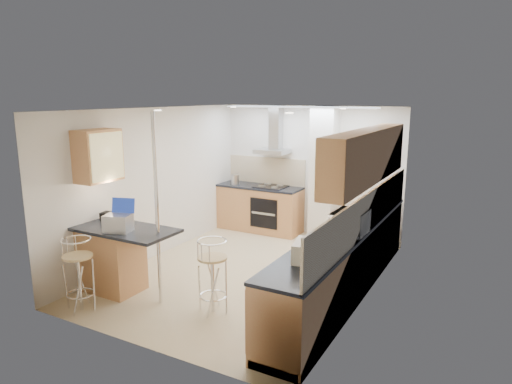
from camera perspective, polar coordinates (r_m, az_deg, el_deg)
The scene contains 16 objects.
ground at distance 7.16m, azimuth -0.81°, elevation -10.08°, with size 4.80×4.80×0.00m, color #D2B88C.
room_shell at distance 6.92m, azimuth 3.03°, elevation 2.40°, with size 3.64×4.84×2.51m.
right_counter at distance 6.44m, azimuth 11.00°, elevation -8.52°, with size 0.63×4.40×0.92m.
back_counter at distance 9.21m, azimuth 0.47°, elevation -2.01°, with size 1.70×0.63×0.92m.
peninsula at distance 6.56m, azimuth -15.95°, elevation -8.26°, with size 1.47×0.72×0.94m.
microwave at distance 6.00m, azimuth 11.61°, elevation -3.88°, with size 0.57×0.39×0.32m, color white.
laptop at distance 6.25m, azimuth -16.86°, elevation -3.74°, with size 0.33×0.25×0.23m, color #A4A7AC.
bag at distance 6.84m, azimuth -17.85°, elevation -2.92°, with size 0.22×0.16×0.12m, color black.
bar_stool_near at distance 6.26m, azimuth -21.26°, elevation -9.56°, with size 0.39×0.39×0.96m, color #D5B672, non-canonical shape.
bar_stool_end at distance 5.82m, azimuth -5.44°, elevation -10.42°, with size 0.39×0.39×0.96m, color #D5B672, non-canonical shape.
jar_a at distance 7.24m, azimuth 13.53°, elevation -1.76°, with size 0.12×0.12×0.18m, color silver.
jar_b at distance 7.24m, azimuth 13.57°, elevation -1.93°, with size 0.11×0.11×0.15m, color silver.
jar_c at distance 5.58m, azimuth 8.77°, elevation -5.61°, with size 0.14×0.14×0.20m, color #B1B08E.
jar_d at distance 5.58m, azimuth 8.92°, elevation -5.98°, with size 0.10×0.10×0.13m, color white.
bread_bin at distance 5.05m, azimuth 6.70°, elevation -7.37°, with size 0.32×0.41×0.22m, color silver.
kettle at distance 9.22m, azimuth -2.61°, elevation 1.57°, with size 0.16×0.16×0.21m, color #ACAFB0.
Camera 1 is at (3.28, -5.77, 2.70)m, focal length 32.00 mm.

